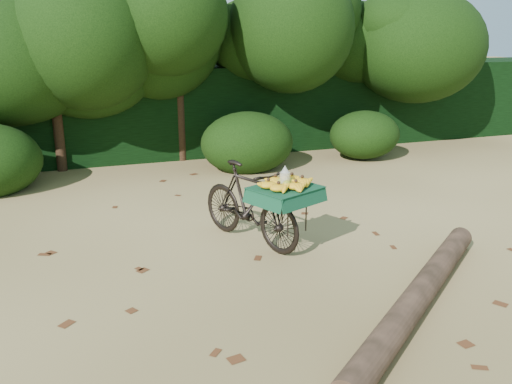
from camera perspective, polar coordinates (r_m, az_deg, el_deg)
name	(u,v)px	position (r m, az deg, el deg)	size (l,w,h in m)	color
ground	(244,272)	(5.95, -1.29, -8.41)	(80.00, 80.00, 0.00)	tan
vendor_bicycle	(251,203)	(6.55, -0.54, -1.17)	(1.23, 1.82, 1.00)	black
fallen_log	(419,295)	(5.42, 16.79, -10.33)	(0.25, 0.25, 3.51)	brown
hedge_backdrop	(149,111)	(11.66, -11.24, 8.34)	(26.00, 1.80, 1.80)	black
tree_row	(117,60)	(10.68, -14.44, 13.35)	(14.50, 2.00, 4.00)	black
bush_clumps	(195,150)	(9.89, -6.44, 4.46)	(8.80, 1.70, 0.90)	black
leaf_litter	(227,250)	(6.51, -3.10, -6.08)	(7.00, 7.30, 0.01)	#532C16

